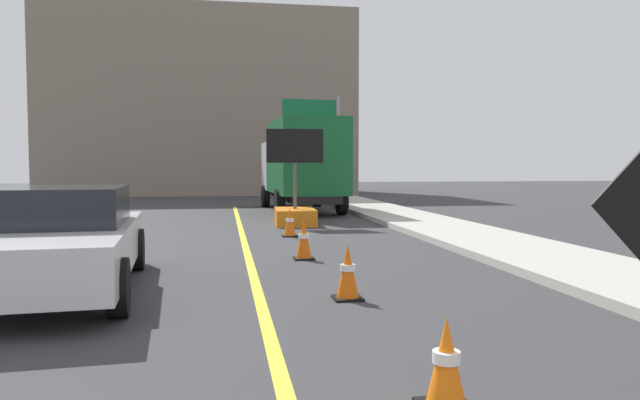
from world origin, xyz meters
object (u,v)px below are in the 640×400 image
object	(u,v)px
arrow_board_trailer	(295,208)
traffic_cone_far_lane	(304,239)
traffic_cone_near_sign	(446,364)
traffic_cone_curbside	(290,222)
box_truck	(302,163)
highway_guide_sign	(322,129)
traffic_cone_mid_lane	(348,272)
pickup_car	(56,239)

from	to	relation	value
arrow_board_trailer	traffic_cone_far_lane	size ratio (longest dim) A/B	3.70
traffic_cone_near_sign	traffic_cone_far_lane	distance (m)	6.59
arrow_board_trailer	traffic_cone_curbside	bearing A→B (deg)	-99.35
arrow_board_trailer	traffic_cone_near_sign	world-z (taller)	arrow_board_trailer
box_truck	highway_guide_sign	world-z (taller)	highway_guide_sign
box_truck	highway_guide_sign	xyz separation A→B (m)	(1.82, 6.41, 1.66)
highway_guide_sign	traffic_cone_far_lane	xyz separation A→B (m)	(-3.24, -17.50, -3.06)
box_truck	arrow_board_trailer	bearing A→B (deg)	-99.71
traffic_cone_near_sign	traffic_cone_mid_lane	distance (m)	3.37
arrow_board_trailer	traffic_cone_mid_lane	distance (m)	9.45
highway_guide_sign	traffic_cone_curbside	distance (m)	14.76
arrow_board_trailer	box_truck	xyz separation A→B (m)	(0.83, 4.88, 1.29)
traffic_cone_near_sign	arrow_board_trailer	bearing A→B (deg)	87.75
arrow_board_trailer	traffic_cone_mid_lane	xyz separation A→B (m)	(-0.47, -9.44, -0.14)
box_truck	traffic_cone_near_sign	xyz separation A→B (m)	(-1.34, -17.69, -1.45)
highway_guide_sign	traffic_cone_far_lane	bearing A→B (deg)	-100.50
arrow_board_trailer	traffic_cone_mid_lane	world-z (taller)	arrow_board_trailer
arrow_board_trailer	traffic_cone_far_lane	world-z (taller)	arrow_board_trailer
pickup_car	traffic_cone_far_lane	distance (m)	4.20
arrow_board_trailer	traffic_cone_near_sign	distance (m)	12.82
traffic_cone_near_sign	traffic_cone_far_lane	size ratio (longest dim) A/B	0.88
traffic_cone_mid_lane	traffic_cone_curbside	world-z (taller)	traffic_cone_mid_lane
box_truck	traffic_cone_curbside	size ratio (longest dim) A/B	10.15
traffic_cone_far_lane	traffic_cone_curbside	world-z (taller)	traffic_cone_far_lane
traffic_cone_near_sign	traffic_cone_curbside	distance (m)	10.00
pickup_car	traffic_cone_far_lane	xyz separation A→B (m)	(3.58, 2.17, -0.34)
arrow_board_trailer	traffic_cone_far_lane	distance (m)	6.25
pickup_car	traffic_cone_mid_lane	distance (m)	3.86
traffic_cone_curbside	highway_guide_sign	bearing A→B (deg)	77.53
box_truck	traffic_cone_far_lane	distance (m)	11.27
traffic_cone_far_lane	traffic_cone_curbside	bearing A→B (deg)	87.88
box_truck	traffic_cone_far_lane	world-z (taller)	box_truck
traffic_cone_near_sign	box_truck	bearing A→B (deg)	85.68
traffic_cone_near_sign	traffic_cone_far_lane	world-z (taller)	traffic_cone_far_lane
box_truck	traffic_cone_curbside	distance (m)	7.92
traffic_cone_near_sign	pickup_car	bearing A→B (deg)	129.66
arrow_board_trailer	traffic_cone_mid_lane	size ratio (longest dim) A/B	3.86
arrow_board_trailer	traffic_cone_far_lane	bearing A→B (deg)	-95.40
pickup_car	traffic_cone_mid_lane	bearing A→B (deg)	-15.82
traffic_cone_near_sign	traffic_cone_curbside	size ratio (longest dim) A/B	0.94
highway_guide_sign	box_truck	bearing A→B (deg)	-105.86
pickup_car	traffic_cone_near_sign	world-z (taller)	pickup_car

